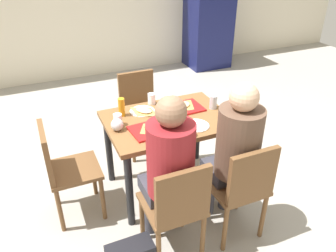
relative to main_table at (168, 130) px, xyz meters
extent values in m
cube|color=#9E998E|center=(0.00, 0.00, -0.64)|extent=(10.00, 10.00, 0.02)
cube|color=brown|center=(0.00, 0.00, 0.09)|extent=(1.05, 0.75, 0.04)
cylinder|color=black|center=(-0.46, -0.31, -0.28)|extent=(0.06, 0.06, 0.69)
cylinder|color=black|center=(0.46, -0.31, -0.28)|extent=(0.06, 0.06, 0.69)
cylinder|color=black|center=(-0.46, 0.31, -0.28)|extent=(0.06, 0.06, 0.69)
cylinder|color=black|center=(0.46, 0.31, -0.28)|extent=(0.06, 0.06, 0.69)
cube|color=brown|center=(-0.26, -0.67, -0.19)|extent=(0.40, 0.40, 0.03)
cube|color=brown|center=(-0.26, -0.85, 0.03)|extent=(0.38, 0.04, 0.40)
cylinder|color=brown|center=(-0.43, -0.50, -0.41)|extent=(0.04, 0.04, 0.43)
cylinder|color=brown|center=(-0.09, -0.50, -0.41)|extent=(0.04, 0.04, 0.43)
cylinder|color=brown|center=(-0.43, -0.84, -0.41)|extent=(0.04, 0.04, 0.43)
cylinder|color=brown|center=(-0.09, -0.84, -0.41)|extent=(0.04, 0.04, 0.43)
cube|color=brown|center=(0.26, -0.67, -0.19)|extent=(0.40, 0.40, 0.03)
cube|color=brown|center=(0.26, -0.85, 0.03)|extent=(0.38, 0.04, 0.40)
cylinder|color=brown|center=(0.09, -0.50, -0.41)|extent=(0.04, 0.04, 0.43)
cylinder|color=brown|center=(0.43, -0.50, -0.41)|extent=(0.04, 0.04, 0.43)
cylinder|color=brown|center=(0.09, -0.84, -0.41)|extent=(0.04, 0.04, 0.43)
cylinder|color=brown|center=(0.43, -0.84, -0.41)|extent=(0.04, 0.04, 0.43)
cube|color=brown|center=(0.00, 0.67, -0.19)|extent=(0.40, 0.40, 0.03)
cube|color=brown|center=(0.00, 0.85, 0.03)|extent=(0.38, 0.04, 0.40)
cylinder|color=brown|center=(0.17, 0.50, -0.41)|extent=(0.04, 0.04, 0.43)
cylinder|color=brown|center=(-0.17, 0.50, -0.41)|extent=(0.04, 0.04, 0.43)
cylinder|color=brown|center=(0.17, 0.84, -0.41)|extent=(0.04, 0.04, 0.43)
cylinder|color=brown|center=(-0.17, 0.84, -0.41)|extent=(0.04, 0.04, 0.43)
cube|color=brown|center=(-0.82, 0.00, -0.19)|extent=(0.40, 0.40, 0.03)
cube|color=brown|center=(-1.00, 0.00, 0.03)|extent=(0.04, 0.38, 0.40)
cylinder|color=brown|center=(-0.65, 0.17, -0.41)|extent=(0.04, 0.04, 0.43)
cylinder|color=brown|center=(-0.65, -0.17, -0.41)|extent=(0.04, 0.04, 0.43)
cylinder|color=brown|center=(-0.99, 0.17, -0.41)|extent=(0.04, 0.04, 0.43)
cylinder|color=brown|center=(-0.99, -0.17, -0.41)|extent=(0.04, 0.04, 0.43)
cylinder|color=#383842|center=(-0.34, -0.44, -0.40)|extent=(0.10, 0.10, 0.46)
cylinder|color=#383842|center=(-0.18, -0.44, -0.40)|extent=(0.10, 0.10, 0.46)
cube|color=#383842|center=(-0.26, -0.54, -0.12)|extent=(0.32, 0.28, 0.10)
cylinder|color=maroon|center=(-0.26, -0.65, 0.19)|extent=(0.32, 0.32, 0.52)
sphere|color=#8C664C|center=(-0.26, -0.65, 0.54)|extent=(0.20, 0.20, 0.20)
cylinder|color=#383842|center=(0.18, -0.44, -0.40)|extent=(0.10, 0.10, 0.46)
cylinder|color=#383842|center=(0.34, -0.44, -0.40)|extent=(0.10, 0.10, 0.46)
cube|color=#383842|center=(0.26, -0.54, -0.12)|extent=(0.32, 0.28, 0.10)
cylinder|color=brown|center=(0.26, -0.65, 0.19)|extent=(0.32, 0.32, 0.52)
sphere|color=#DBAD89|center=(0.26, -0.65, 0.54)|extent=(0.20, 0.20, 0.20)
cube|color=red|center=(-0.18, -0.13, 0.12)|extent=(0.38, 0.29, 0.02)
cube|color=red|center=(0.18, 0.11, 0.12)|extent=(0.37, 0.27, 0.02)
cylinder|color=white|center=(-0.16, 0.21, 0.11)|extent=(0.22, 0.22, 0.01)
cylinder|color=white|center=(0.16, -0.21, 0.11)|extent=(0.22, 0.22, 0.01)
pyramid|color=#C68C47|center=(-0.20, -0.13, 0.13)|extent=(0.20, 0.20, 0.01)
ellipsoid|color=#B74723|center=(-0.20, -0.13, 0.14)|extent=(0.14, 0.14, 0.01)
pyramid|color=#C68C47|center=(0.20, 0.14, 0.13)|extent=(0.27, 0.26, 0.01)
ellipsoid|color=#D8C67F|center=(0.20, 0.14, 0.14)|extent=(0.19, 0.18, 0.01)
pyramid|color=#C68C47|center=(-0.15, 0.18, 0.12)|extent=(0.24, 0.26, 0.01)
ellipsoid|color=#D8C67F|center=(-0.15, 0.18, 0.13)|extent=(0.17, 0.18, 0.01)
cylinder|color=white|center=(-0.03, 0.32, 0.16)|extent=(0.07, 0.07, 0.10)
cylinder|color=white|center=(0.03, -0.32, 0.16)|extent=(0.07, 0.07, 0.10)
cylinder|color=white|center=(-0.42, 0.06, 0.16)|extent=(0.07, 0.07, 0.10)
cylinder|color=white|center=(0.10, 0.24, 0.16)|extent=(0.07, 0.07, 0.10)
cylinder|color=#B7BCC6|center=(0.45, 0.02, 0.17)|extent=(0.07, 0.07, 0.12)
cylinder|color=orange|center=(-0.34, 0.21, 0.19)|extent=(0.06, 0.06, 0.16)
sphere|color=silver|center=(-0.45, -0.02, 0.16)|extent=(0.10, 0.10, 0.10)
cube|color=#14194C|center=(1.98, 2.85, 0.32)|extent=(0.70, 0.60, 1.90)
camera|label=1|loc=(-0.99, -2.30, 1.48)|focal=36.10mm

